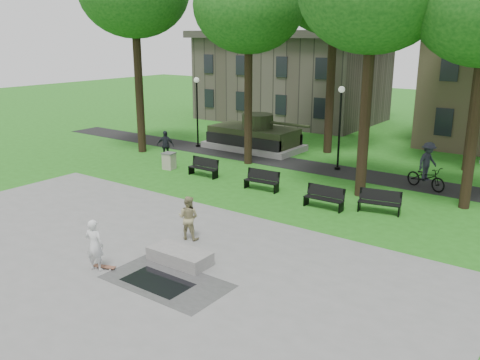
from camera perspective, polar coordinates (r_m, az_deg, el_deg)
The scene contains 20 objects.
ground at distance 20.01m, azimuth -5.98°, elevation -5.88°, with size 120.00×120.00×0.00m, color #216016.
plaza at distance 16.97m, azimuth -17.52°, elevation -10.69°, with size 22.00×16.00×0.02m, color gray.
footpath at distance 29.54m, azimuth 9.75°, elevation 1.20°, with size 44.00×2.60×0.01m, color black.
building_left at distance 46.75m, azimuth 5.83°, elevation 11.19°, with size 15.00×10.00×7.20m, color #4C443D.
tree_1 at distance 29.65m, azimuth 0.98°, elevation 18.93°, with size 6.20×6.20×11.63m.
lamp_left at distance 34.73m, azimuth -4.84°, elevation 8.25°, with size 0.36×0.36×4.73m.
lamp_mid at distance 29.03m, azimuth 11.16°, elevation 6.49°, with size 0.36×0.36×4.73m.
tank_monument at distance 34.23m, azimuth 1.62°, elevation 4.90°, with size 7.45×3.40×2.40m.
puddle at distance 16.29m, azimuth -9.26°, elevation -11.24°, with size 2.20×1.20×0.00m, color black.
concrete_block at distance 17.40m, azimuth -6.79°, elevation -8.48°, with size 2.20×1.00×0.45m, color gray.
skateboard at distance 17.52m, azimuth -14.99°, elevation -9.45°, with size 0.78×0.20×0.07m, color brown.
skateboarder at distance 17.16m, azimuth -16.02°, elevation -7.03°, with size 0.63×0.42×1.74m, color silver.
friend_watching at distance 19.06m, azimuth -5.81°, elevation -4.23°, with size 0.82×0.64×1.68m, color #928B5E.
pedestrian_walker at distance 31.52m, azimuth -8.38°, elevation 3.87°, with size 1.07×0.44×1.82m, color black.
cyclist at distance 26.85m, azimuth 20.24°, elevation 1.06°, with size 2.33×1.49×2.38m.
park_bench_0 at distance 27.68m, azimuth -4.06°, elevation 1.50°, with size 1.80×0.54×1.00m.
park_bench_1 at distance 25.15m, azimuth 2.52°, elevation 0.04°, with size 1.83×0.64×1.00m.
park_bench_2 at distance 22.78m, azimuth 9.48°, elevation -1.87°, with size 1.81×0.56×1.00m.
park_bench_3 at distance 22.72m, azimuth 15.46°, elevation -2.30°, with size 1.85×0.89×1.00m.
trash_bin at distance 29.37m, azimuth -7.97°, elevation 2.15°, with size 0.76×0.76×0.96m.
Camera 1 is at (12.56, -13.70, 7.40)m, focal length 38.00 mm.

